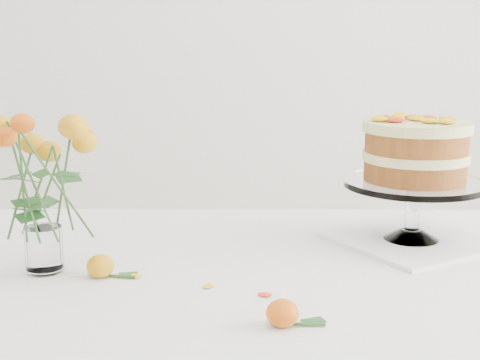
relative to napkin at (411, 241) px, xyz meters
name	(u,v)px	position (x,y,z in m)	size (l,w,h in m)	color
table	(273,308)	(-0.31, -0.17, -0.09)	(1.43, 0.93, 0.76)	tan
napkin	(411,241)	(0.00, 0.00, 0.00)	(0.29, 0.29, 0.01)	white
cake_stand	(415,158)	(0.00, 0.00, 0.19)	(0.30, 0.30, 0.27)	white
rose_vase	(39,165)	(-0.75, -0.19, 0.20)	(0.24, 0.24, 0.36)	white
loose_rose_near	(100,266)	(-0.63, -0.22, 0.02)	(0.09, 0.05, 0.04)	orange
loose_rose_far	(283,313)	(-0.30, -0.44, 0.02)	(0.09, 0.05, 0.04)	#E75A0B
stray_petal_a	(209,286)	(-0.43, -0.27, 0.00)	(0.03, 0.02, 0.00)	yellow
stray_petal_b	(265,295)	(-0.33, -0.31, 0.00)	(0.03, 0.02, 0.00)	yellow
stray_petal_c	(289,304)	(-0.29, -0.35, 0.00)	(0.03, 0.02, 0.00)	yellow
stray_petal_d	(136,276)	(-0.57, -0.22, 0.00)	(0.03, 0.02, 0.00)	yellow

